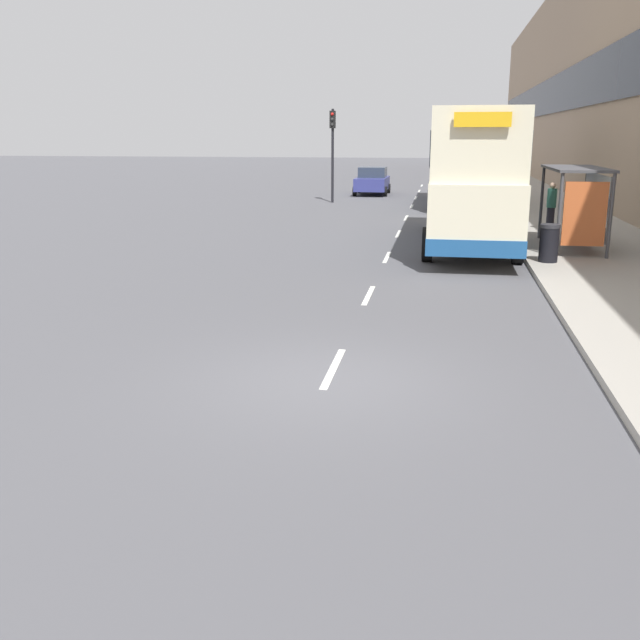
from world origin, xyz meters
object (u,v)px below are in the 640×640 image
double_decker_bus_ahead (461,161)px  car_0 (372,181)px  bus_shelter (582,193)px  litter_bin (549,243)px  pedestrian_at_shelter (551,206)px  traffic_light_far_kerb (333,140)px  pedestrian_3 (570,212)px  double_decker_bus_near (471,176)px  car_1 (466,174)px

double_decker_bus_ahead → car_0: 8.00m
bus_shelter → litter_bin: 3.06m
bus_shelter → pedestrian_at_shelter: (-0.20, 4.73, -0.84)m
traffic_light_far_kerb → pedestrian_3: bearing=-52.2°
traffic_light_far_kerb → litter_bin: bearing=-64.1°
bus_shelter → car_0: bus_shelter is taller
double_decker_bus_near → pedestrian_at_shelter: bearing=48.3°
traffic_light_far_kerb → double_decker_bus_ahead: bearing=-1.1°
car_1 → pedestrian_at_shelter: (2.42, -25.47, 0.18)m
double_decker_bus_ahead → pedestrian_at_shelter: 11.58m
bus_shelter → traffic_light_far_kerb: 18.96m
pedestrian_3 → car_1: bearing=95.7°
double_decker_bus_near → bus_shelter: bearing=-20.8°
pedestrian_3 → double_decker_bus_ahead: bearing=104.8°
double_decker_bus_ahead → traffic_light_far_kerb: bearing=178.9°
pedestrian_at_shelter → traffic_light_far_kerb: (-9.97, 11.21, 2.29)m
pedestrian_at_shelter → litter_bin: pedestrian_at_shelter is taller
double_decker_bus_ahead → car_0: bearing=131.4°
double_decker_bus_near → pedestrian_at_shelter: double_decker_bus_near is taller
double_decker_bus_near → litter_bin: double_decker_bus_near is taller
double_decker_bus_ahead → litter_bin: double_decker_bus_ahead is taller
litter_bin → pedestrian_at_shelter: bearing=82.0°
double_decker_bus_ahead → bus_shelter: bearing=-78.0°
double_decker_bus_ahead → litter_bin: 18.53m
pedestrian_3 → litter_bin: 5.37m
double_decker_bus_ahead → car_0: double_decker_bus_ahead is taller
car_1 → pedestrian_3: size_ratio=2.65×
car_0 → pedestrian_3: (8.68, -19.05, 0.17)m
double_decker_bus_ahead → pedestrian_3: 13.66m
double_decker_bus_ahead → litter_bin: bearing=-83.4°
car_1 → double_decker_bus_ahead: bearing=-92.9°
car_1 → litter_bin: size_ratio=4.29×
bus_shelter → double_decker_bus_near: bearing=159.2°
double_decker_bus_near → traffic_light_far_kerb: size_ratio=2.27×
car_1 → traffic_light_far_kerb: traffic_light_far_kerb is taller
pedestrian_3 → litter_bin: size_ratio=1.62×
bus_shelter → double_decker_bus_near: size_ratio=0.37×
car_0 → traffic_light_far_kerb: bearing=74.4°
litter_bin → bus_shelter: bearing=64.3°
double_decker_bus_near → double_decker_bus_ahead: size_ratio=1.04×
pedestrian_3 → traffic_light_far_kerb: traffic_light_far_kerb is taller
car_0 → pedestrian_3: bearing=114.5°
pedestrian_at_shelter → pedestrian_3: 2.10m
bus_shelter → car_0: 23.35m
double_decker_bus_near → pedestrian_3: size_ratio=6.60×
double_decker_bus_ahead → pedestrian_3: size_ratio=6.35×
pedestrian_at_shelter → pedestrian_3: pedestrian_at_shelter is taller
pedestrian_at_shelter → traffic_light_far_kerb: traffic_light_far_kerb is taller
bus_shelter → pedestrian_at_shelter: size_ratio=2.41×
double_decker_bus_ahead → traffic_light_far_kerb: size_ratio=2.19×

